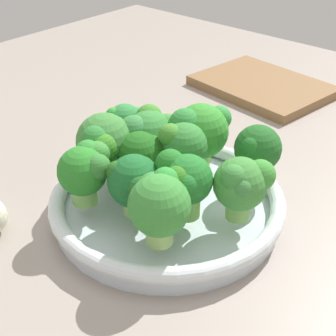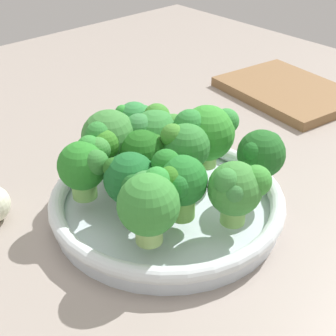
{
  "view_description": "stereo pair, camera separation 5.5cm",
  "coord_description": "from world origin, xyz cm",
  "px_view_note": "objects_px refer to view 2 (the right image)",
  "views": [
    {
      "loc": [
        33.35,
        -34.84,
        35.4
      ],
      "look_at": [
        2.87,
        0.15,
        6.18
      ],
      "focal_mm": 53.9,
      "sensor_mm": 36.0,
      "label": 1
    },
    {
      "loc": [
        37.26,
        -31.01,
        35.4
      ],
      "look_at": [
        2.87,
        0.15,
        6.18
      ],
      "focal_mm": 53.9,
      "sensor_mm": 36.0,
      "label": 2
    }
  ],
  "objects_px": {
    "broccoli_floret_0": "(186,146)",
    "broccoli_floret_1": "(86,164)",
    "bowl": "(168,202)",
    "broccoli_floret_7": "(262,154)",
    "broccoli_floret_6": "(108,139)",
    "broccoli_floret_11": "(155,133)",
    "broccoli_floret_5": "(149,202)",
    "broccoli_floret_9": "(179,181)",
    "broccoli_floret_4": "(130,180)",
    "broccoli_floret_3": "(206,132)",
    "broccoli_floret_8": "(144,152)",
    "cutting_board": "(288,91)",
    "broccoli_floret_10": "(237,189)",
    "broccoli_floret_2": "(134,121)"
  },
  "relations": [
    {
      "from": "broccoli_floret_5",
      "to": "cutting_board",
      "type": "height_order",
      "value": "broccoli_floret_5"
    },
    {
      "from": "broccoli_floret_4",
      "to": "broccoli_floret_3",
      "type": "bearing_deg",
      "value": 94.92
    },
    {
      "from": "broccoli_floret_3",
      "to": "broccoli_floret_6",
      "type": "xyz_separation_m",
      "value": [
        -0.06,
        -0.09,
        -0.0
      ]
    },
    {
      "from": "broccoli_floret_7",
      "to": "broccoli_floret_8",
      "type": "xyz_separation_m",
      "value": [
        -0.1,
        -0.09,
        -0.01
      ]
    },
    {
      "from": "broccoli_floret_2",
      "to": "broccoli_floret_10",
      "type": "height_order",
      "value": "broccoli_floret_10"
    },
    {
      "from": "broccoli_floret_7",
      "to": "broccoli_floret_11",
      "type": "height_order",
      "value": "same"
    },
    {
      "from": "broccoli_floret_6",
      "to": "broccoli_floret_3",
      "type": "bearing_deg",
      "value": 55.68
    },
    {
      "from": "broccoli_floret_0",
      "to": "broccoli_floret_5",
      "type": "height_order",
      "value": "broccoli_floret_5"
    },
    {
      "from": "bowl",
      "to": "broccoli_floret_11",
      "type": "relative_size",
      "value": 3.74
    },
    {
      "from": "bowl",
      "to": "broccoli_floret_1",
      "type": "bearing_deg",
      "value": -126.82
    },
    {
      "from": "broccoli_floret_2",
      "to": "broccoli_floret_10",
      "type": "xyz_separation_m",
      "value": [
        0.19,
        -0.02,
        0.0
      ]
    },
    {
      "from": "bowl",
      "to": "broccoli_floret_3",
      "type": "bearing_deg",
      "value": 98.61
    },
    {
      "from": "broccoli_floret_6",
      "to": "broccoli_floret_11",
      "type": "xyz_separation_m",
      "value": [
        0.02,
        0.05,
        -0.0
      ]
    },
    {
      "from": "broccoli_floret_2",
      "to": "broccoli_floret_7",
      "type": "relative_size",
      "value": 0.92
    },
    {
      "from": "broccoli_floret_9",
      "to": "bowl",
      "type": "bearing_deg",
      "value": 150.73
    },
    {
      "from": "bowl",
      "to": "cutting_board",
      "type": "distance_m",
      "value": 0.39
    },
    {
      "from": "broccoli_floret_4",
      "to": "cutting_board",
      "type": "height_order",
      "value": "broccoli_floret_4"
    },
    {
      "from": "broccoli_floret_7",
      "to": "broccoli_floret_5",
      "type": "bearing_deg",
      "value": -94.67
    },
    {
      "from": "broccoli_floret_4",
      "to": "broccoli_floret_9",
      "type": "bearing_deg",
      "value": 34.89
    },
    {
      "from": "broccoli_floret_3",
      "to": "broccoli_floret_11",
      "type": "bearing_deg",
      "value": -138.02
    },
    {
      "from": "broccoli_floret_5",
      "to": "broccoli_floret_9",
      "type": "xyz_separation_m",
      "value": [
        -0.01,
        0.04,
        0.0
      ]
    },
    {
      "from": "broccoli_floret_0",
      "to": "broccoli_floret_7",
      "type": "distance_m",
      "value": 0.08
    },
    {
      "from": "cutting_board",
      "to": "broccoli_floret_7",
      "type": "bearing_deg",
      "value": -59.88
    },
    {
      "from": "bowl",
      "to": "broccoli_floret_10",
      "type": "height_order",
      "value": "broccoli_floret_10"
    },
    {
      "from": "broccoli_floret_4",
      "to": "broccoli_floret_11",
      "type": "distance_m",
      "value": 0.1
    },
    {
      "from": "broccoli_floret_8",
      "to": "bowl",
      "type": "bearing_deg",
      "value": 6.12
    },
    {
      "from": "bowl",
      "to": "broccoli_floret_7",
      "type": "distance_m",
      "value": 0.12
    },
    {
      "from": "broccoli_floret_7",
      "to": "broccoli_floret_2",
      "type": "bearing_deg",
      "value": -162.57
    },
    {
      "from": "broccoli_floret_7",
      "to": "broccoli_floret_9",
      "type": "bearing_deg",
      "value": -99.84
    },
    {
      "from": "broccoli_floret_2",
      "to": "cutting_board",
      "type": "xyz_separation_m",
      "value": [
        -0.01,
        0.34,
        -0.06
      ]
    },
    {
      "from": "broccoli_floret_2",
      "to": "cutting_board",
      "type": "distance_m",
      "value": 0.35
    },
    {
      "from": "broccoli_floret_1",
      "to": "broccoli_floret_7",
      "type": "xyz_separation_m",
      "value": [
        0.11,
        0.15,
        0.0
      ]
    },
    {
      "from": "broccoli_floret_4",
      "to": "broccoli_floret_6",
      "type": "height_order",
      "value": "broccoli_floret_6"
    },
    {
      "from": "broccoli_floret_1",
      "to": "broccoli_floret_5",
      "type": "height_order",
      "value": "broccoli_floret_5"
    },
    {
      "from": "broccoli_floret_3",
      "to": "broccoli_floret_1",
      "type": "bearing_deg",
      "value": -106.86
    },
    {
      "from": "broccoli_floret_0",
      "to": "broccoli_floret_1",
      "type": "relative_size",
      "value": 1.08
    },
    {
      "from": "broccoli_floret_2",
      "to": "broccoli_floret_10",
      "type": "relative_size",
      "value": 0.92
    },
    {
      "from": "broccoli_floret_8",
      "to": "cutting_board",
      "type": "xyz_separation_m",
      "value": [
        -0.07,
        0.38,
        -0.06
      ]
    },
    {
      "from": "broccoli_floret_1",
      "to": "broccoli_floret_2",
      "type": "xyz_separation_m",
      "value": [
        -0.05,
        0.1,
        -0.0
      ]
    },
    {
      "from": "broccoli_floret_6",
      "to": "cutting_board",
      "type": "bearing_deg",
      "value": 94.8
    },
    {
      "from": "bowl",
      "to": "broccoli_floret_0",
      "type": "relative_size",
      "value": 3.7
    },
    {
      "from": "broccoli_floret_8",
      "to": "broccoli_floret_9",
      "type": "distance_m",
      "value": 0.08
    },
    {
      "from": "bowl",
      "to": "broccoli_floret_9",
      "type": "height_order",
      "value": "broccoli_floret_9"
    },
    {
      "from": "broccoli_floret_7",
      "to": "broccoli_floret_1",
      "type": "bearing_deg",
      "value": -126.39
    },
    {
      "from": "broccoli_floret_4",
      "to": "broccoli_floret_6",
      "type": "relative_size",
      "value": 0.87
    },
    {
      "from": "broccoli_floret_9",
      "to": "broccoli_floret_3",
      "type": "bearing_deg",
      "value": 119.54
    },
    {
      "from": "broccoli_floret_5",
      "to": "broccoli_floret_0",
      "type": "bearing_deg",
      "value": 118.28
    },
    {
      "from": "broccoli_floret_1",
      "to": "broccoli_floret_4",
      "type": "distance_m",
      "value": 0.06
    },
    {
      "from": "bowl",
      "to": "broccoli_floret_6",
      "type": "xyz_separation_m",
      "value": [
        -0.07,
        -0.02,
        0.06
      ]
    },
    {
      "from": "broccoli_floret_3",
      "to": "cutting_board",
      "type": "bearing_deg",
      "value": 107.74
    }
  ]
}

